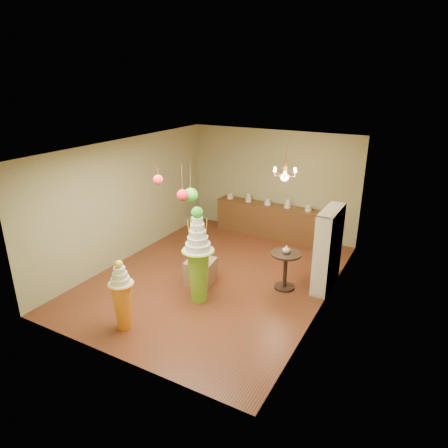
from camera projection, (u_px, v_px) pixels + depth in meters
The scene contains 17 objects.
floor at pixel (216, 277), 9.27m from camera, with size 6.50×6.50×0.00m, color #5A2B18.
ceiling at pixel (215, 147), 8.22m from camera, with size 6.50×6.50×0.00m, color silver.
wall_back at pixel (272, 183), 11.41m from camera, with size 5.00×0.04×3.00m, color gray.
wall_front at pixel (109, 278), 6.08m from camera, with size 5.00×0.04×3.00m, color gray.
wall_left at pixel (128, 200), 9.88m from camera, with size 0.04×6.50×3.00m, color gray.
wall_right at pixel (328, 237), 7.62m from camera, with size 0.04×6.50×3.00m, color gray.
pedestal_green at pixel (198, 263), 8.02m from camera, with size 0.67×0.67×2.04m.
pedestal_orange at pixel (122, 300), 7.22m from camera, with size 0.51×0.51×1.37m.
burlap_riser at pixel (201, 271), 8.93m from camera, with size 0.60×0.60×0.55m, color #91704F.
sideboard at pixel (267, 219), 11.54m from camera, with size 3.04×0.54×1.16m.
shelving_unit at pixel (328, 249), 8.56m from camera, with size 0.33×1.20×1.80m.
round_table at pixel (285, 265), 8.60m from camera, with size 0.69×0.69×0.85m.
vase at pixel (286, 249), 8.46m from camera, with size 0.16×0.16×0.17m, color beige.
pom_red_left at pixel (183, 195), 7.06m from camera, with size 0.21×0.21×0.70m.
pom_green_mid at pixel (191, 195), 7.33m from camera, with size 0.27×0.27×0.80m.
pom_red_right at pixel (158, 180), 6.78m from camera, with size 0.17×0.17×0.35m.
chandelier at pixel (285, 175), 8.92m from camera, with size 0.69×0.69×0.85m.
Camera 1 is at (4.15, -7.14, 4.41)m, focal length 32.00 mm.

